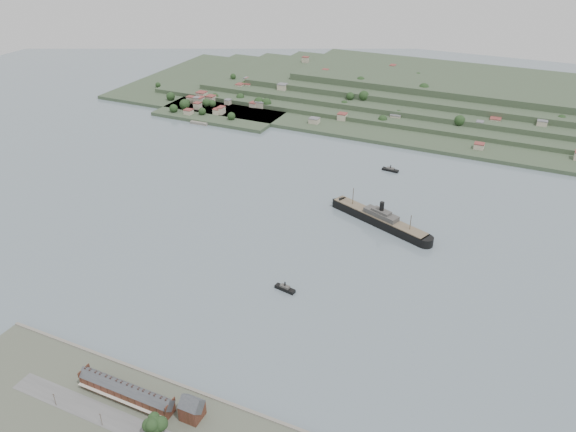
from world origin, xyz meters
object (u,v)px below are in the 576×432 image
at_px(gabled_building, 192,408).
at_px(steamship, 376,218).
at_px(terrace_row, 126,392).
at_px(tugboat, 285,288).
at_px(fig_tree, 155,425).

height_order(gabled_building, steamship, steamship).
relative_size(terrace_row, steamship, 0.57).
xyz_separation_m(tugboat, fig_tree, (-5.55, -134.01, 8.37)).
height_order(gabled_building, tugboat, gabled_building).
height_order(terrace_row, gabled_building, gabled_building).
distance_m(gabled_building, tugboat, 117.08).
bearing_deg(steamship, fig_tree, -97.81).
xyz_separation_m(terrace_row, steamship, (61.98, 234.23, -2.33)).
distance_m(gabled_building, fig_tree, 19.68).
xyz_separation_m(gabled_building, tugboat, (-3.89, 116.83, -6.57)).
bearing_deg(tugboat, steamship, 75.95).
bearing_deg(terrace_row, gabled_building, 6.12).
xyz_separation_m(terrace_row, fig_tree, (28.06, -13.16, 3.14)).
xyz_separation_m(gabled_building, fig_tree, (-9.44, -17.18, 1.80)).
bearing_deg(terrace_row, tugboat, 74.46).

